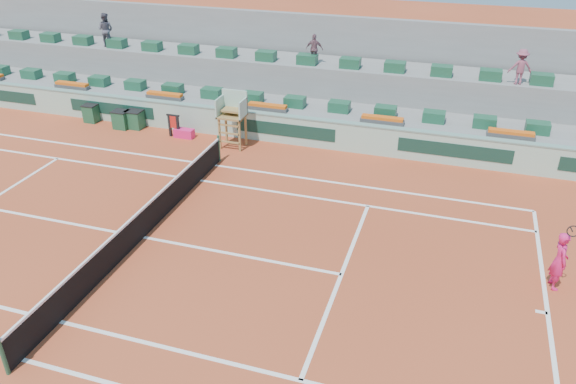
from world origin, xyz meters
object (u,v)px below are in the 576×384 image
player_bag (184,133)px  drink_cooler_a (135,119)px  umpire_chair (233,112)px  tennis_player (560,260)px

player_bag → drink_cooler_a: bearing=172.9°
player_bag → umpire_chair: 2.82m
player_bag → umpire_chair: bearing=-4.5°
drink_cooler_a → tennis_player: (17.21, -6.75, 0.45)m
tennis_player → player_bag: bearing=156.2°
player_bag → drink_cooler_a: (-2.64, 0.33, 0.23)m
umpire_chair → tennis_player: size_ratio=1.05×
umpire_chair → drink_cooler_a: (-5.10, 0.52, -1.12)m
drink_cooler_a → tennis_player: tennis_player is taller
tennis_player → drink_cooler_a: bearing=158.6°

